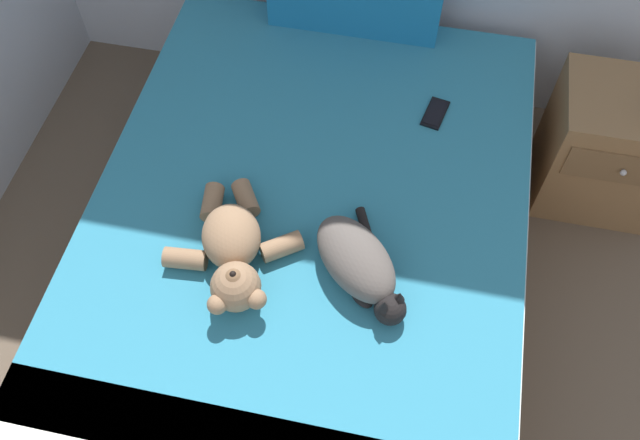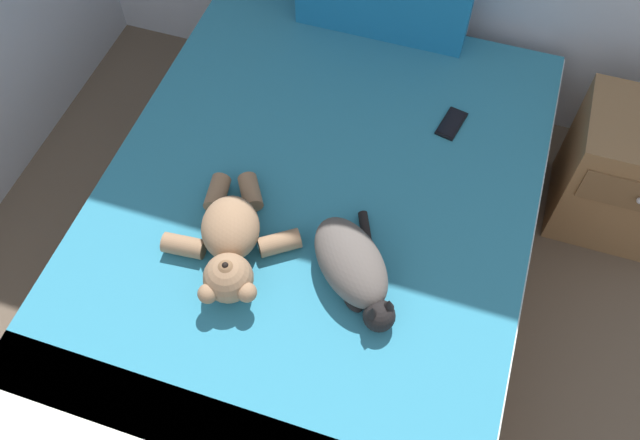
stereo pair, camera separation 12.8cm
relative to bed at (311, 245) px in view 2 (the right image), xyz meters
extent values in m
cube|color=olive|center=(0.00, 0.00, -0.09)|extent=(1.54, 2.09, 0.30)
cube|color=white|center=(0.00, 0.00, 0.15)|extent=(1.49, 2.03, 0.16)
cube|color=teal|center=(0.00, 0.07, 0.24)|extent=(1.48, 1.88, 0.02)
ellipsoid|color=#59514C|center=(0.20, -0.20, 0.32)|extent=(0.37, 0.38, 0.15)
sphere|color=black|center=(0.33, -0.33, 0.30)|extent=(0.10, 0.10, 0.10)
cone|color=black|center=(0.35, -0.32, 0.35)|extent=(0.04, 0.04, 0.04)
cone|color=black|center=(0.31, -0.35, 0.35)|extent=(0.04, 0.04, 0.04)
cylinder|color=black|center=(0.21, -0.05, 0.26)|extent=(0.09, 0.16, 0.03)
ellipsoid|color=black|center=(0.24, -0.29, 0.27)|extent=(0.11, 0.11, 0.04)
ellipsoid|color=#937051|center=(-0.20, -0.20, 0.32)|extent=(0.25, 0.28, 0.16)
sphere|color=#937051|center=(-0.14, -0.37, 0.32)|extent=(0.16, 0.16, 0.16)
sphere|color=brown|center=(-0.14, -0.37, 0.38)|extent=(0.06, 0.06, 0.06)
sphere|color=black|center=(-0.14, -0.37, 0.40)|extent=(0.02, 0.02, 0.02)
sphere|color=#937051|center=(-0.06, -0.40, 0.33)|extent=(0.06, 0.06, 0.06)
sphere|color=#937051|center=(-0.17, -0.44, 0.33)|extent=(0.06, 0.06, 0.06)
cylinder|color=#937051|center=(-0.04, -0.18, 0.28)|extent=(0.15, 0.13, 0.07)
cylinder|color=#937051|center=(-0.21, -0.02, 0.28)|extent=(0.12, 0.14, 0.07)
cylinder|color=#937051|center=(-0.33, -0.28, 0.28)|extent=(0.14, 0.08, 0.07)
cylinder|color=#937051|center=(-0.31, -0.06, 0.28)|extent=(0.08, 0.13, 0.07)
cube|color=black|center=(0.38, 0.52, 0.25)|extent=(0.10, 0.16, 0.01)
cube|color=black|center=(0.38, 0.52, 0.26)|extent=(0.08, 0.14, 0.00)
cube|color=olive|center=(1.10, 0.67, 0.04)|extent=(0.49, 0.40, 0.56)
cube|color=brown|center=(1.10, 0.47, 0.16)|extent=(0.42, 0.01, 0.16)
sphere|color=#B2B2B7|center=(1.10, 0.45, 0.16)|extent=(0.02, 0.02, 0.02)
camera|label=1|loc=(0.30, -1.21, 2.12)|focal=37.26mm
camera|label=2|loc=(0.42, -1.18, 2.12)|focal=37.26mm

